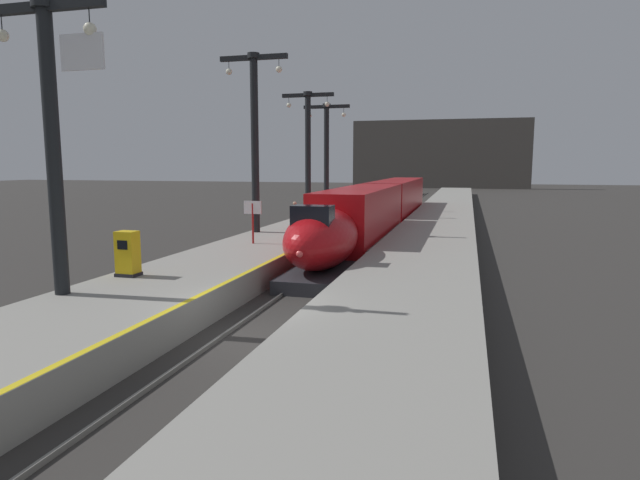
{
  "coord_description": "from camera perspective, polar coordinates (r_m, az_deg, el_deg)",
  "views": [
    {
      "loc": [
        5.94,
        -14.0,
        4.98
      ],
      "look_at": [
        -0.01,
        7.9,
        1.8
      ],
      "focal_mm": 30.52,
      "sensor_mm": 36.0,
      "label": 1
    }
  ],
  "objects": [
    {
      "name": "ground_plane",
      "position": [
        16.01,
        -7.51,
        -10.22
      ],
      "size": [
        260.0,
        260.0,
        0.0
      ],
      "primitive_type": "plane",
      "color": "#33302D"
    },
    {
      "name": "platform_left",
      "position": [
        40.27,
        0.75,
        1.62
      ],
      "size": [
        4.8,
        110.0,
        1.05
      ],
      "primitive_type": "cube",
      "color": "gray",
      "rests_on": "ground"
    },
    {
      "name": "platform_right",
      "position": [
        39.05,
        12.33,
        1.24
      ],
      "size": [
        4.8,
        110.0,
        1.05
      ],
      "primitive_type": "cube",
      "color": "gray",
      "rests_on": "ground"
    },
    {
      "name": "platform_left_safety_stripe",
      "position": [
        39.71,
        3.94,
        2.28
      ],
      "size": [
        0.2,
        107.8,
        0.01
      ],
      "primitive_type": "cube",
      "color": "yellow",
      "rests_on": "platform_left"
    },
    {
      "name": "rail_main_left",
      "position": [
        42.33,
        6.01,
        1.26
      ],
      "size": [
        0.08,
        110.0,
        0.12
      ],
      "primitive_type": "cube",
      "color": "slate",
      "rests_on": "ground"
    },
    {
      "name": "rail_main_right",
      "position": [
        42.12,
        8.02,
        1.19
      ],
      "size": [
        0.08,
        110.0,
        0.12
      ],
      "primitive_type": "cube",
      "color": "slate",
      "rests_on": "ground"
    },
    {
      "name": "highspeed_train_main",
      "position": [
        38.0,
        6.17,
        3.32
      ],
      "size": [
        2.92,
        37.98,
        3.6
      ],
      "color": "#B20F14",
      "rests_on": "ground"
    },
    {
      "name": "station_column_near",
      "position": [
        18.02,
        -26.25,
        11.56
      ],
      "size": [
        4.0,
        0.68,
        8.61
      ],
      "color": "black",
      "rests_on": "platform_left"
    },
    {
      "name": "station_column_mid",
      "position": [
        31.74,
        -6.87,
        11.65
      ],
      "size": [
        4.0,
        0.68,
        10.07
      ],
      "color": "black",
      "rests_on": "platform_left"
    },
    {
      "name": "station_column_far",
      "position": [
        41.82,
        -1.27,
        10.24
      ],
      "size": [
        4.0,
        0.68,
        9.3
      ],
      "color": "black",
      "rests_on": "platform_left"
    },
    {
      "name": "station_column_distant",
      "position": [
        47.21,
        0.68,
        9.79
      ],
      "size": [
        4.0,
        0.68,
        9.0
      ],
      "color": "black",
      "rests_on": "platform_left"
    },
    {
      "name": "passenger_near_edge",
      "position": [
        32.86,
        -2.66,
        2.83
      ],
      "size": [
        0.29,
        0.56,
        1.69
      ],
      "color": "#23232D",
      "rests_on": "platform_left"
    },
    {
      "name": "rolling_suitcase",
      "position": [
        31.9,
        0.28,
        1.45
      ],
      "size": [
        0.4,
        0.22,
        0.98
      ],
      "color": "#4C4C51",
      "rests_on": "platform_left"
    },
    {
      "name": "ticket_machine_yellow",
      "position": [
        20.3,
        -19.52,
        -1.53
      ],
      "size": [
        0.76,
        0.62,
        1.6
      ],
      "color": "yellow",
      "rests_on": "platform_left"
    },
    {
      "name": "departure_info_board",
      "position": [
        27.15,
        -7.08,
        2.79
      ],
      "size": [
        0.9,
        0.1,
        2.12
      ],
      "color": "maroon",
      "rests_on": "platform_left"
    },
    {
      "name": "terminus_back_wall",
      "position": [
        116.17,
        12.42,
        8.79
      ],
      "size": [
        36.0,
        2.0,
        14.0
      ],
      "primitive_type": "cube",
      "color": "#4C4742",
      "rests_on": "ground"
    }
  ]
}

